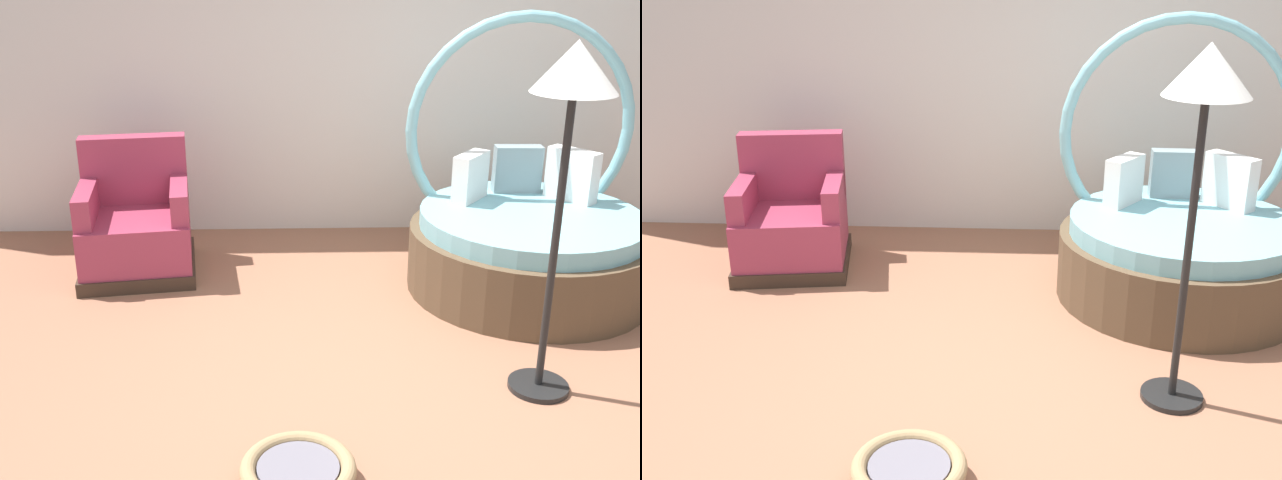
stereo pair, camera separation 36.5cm
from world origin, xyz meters
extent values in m
cube|color=#936047|center=(0.00, 0.00, -0.01)|extent=(8.00, 8.00, 0.02)
cube|color=silver|center=(0.00, 2.56, 1.45)|extent=(8.00, 0.12, 2.89)
cylinder|color=brown|center=(0.96, 1.24, 0.22)|extent=(1.62, 1.62, 0.44)
cylinder|color=#7AB7C1|center=(0.96, 1.24, 0.50)|extent=(1.49, 1.49, 0.12)
torus|color=#7AB7C1|center=(0.96, 1.69, 1.02)|extent=(1.62, 0.08, 1.62)
cube|color=white|center=(1.30, 1.51, 0.74)|extent=(0.32, 0.36, 0.36)
cube|color=gray|center=(0.97, 1.72, 0.73)|extent=(0.34, 0.13, 0.34)
cube|color=white|center=(0.59, 1.53, 0.72)|extent=(0.30, 0.33, 0.33)
cube|color=#38281E|center=(-1.77, 1.61, 0.05)|extent=(0.90, 0.90, 0.10)
cube|color=#99334C|center=(-1.77, 1.61, 0.27)|extent=(0.86, 0.86, 0.34)
cube|color=#99334C|center=(-1.81, 1.92, 0.69)|extent=(0.77, 0.26, 0.50)
cube|color=#99334C|center=(-2.09, 1.56, 0.55)|extent=(0.21, 0.69, 0.22)
cube|color=#99334C|center=(-1.45, 1.65, 0.55)|extent=(0.21, 0.69, 0.22)
torus|color=#9E7F56|center=(-0.62, -0.80, 0.10)|extent=(0.51, 0.51, 0.07)
cylinder|color=slate|center=(-0.62, -0.80, 0.08)|extent=(0.36, 0.36, 0.05)
cylinder|color=black|center=(0.67, -0.04, 0.01)|extent=(0.32, 0.32, 0.03)
cylinder|color=black|center=(0.67, -0.04, 0.81)|extent=(0.04, 0.04, 1.55)
cone|color=silver|center=(0.67, -0.04, 1.70)|extent=(0.40, 0.40, 0.24)
camera|label=1|loc=(-0.61, -3.49, 2.19)|focal=42.30mm
camera|label=2|loc=(-0.24, -3.48, 2.19)|focal=42.30mm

